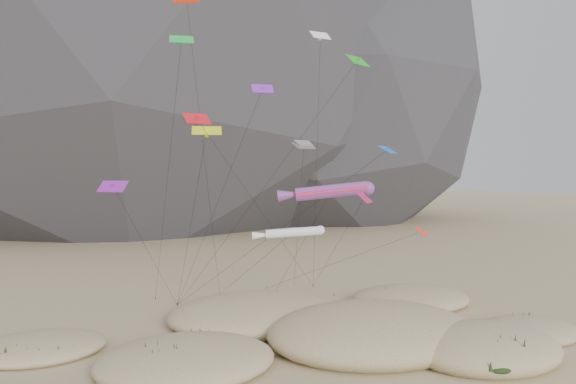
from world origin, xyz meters
The scene contains 9 objects.
ground centered at (0.00, 0.00, 0.00)m, with size 500.00×500.00×0.00m, color #CCB789.
dunes centered at (-0.10, 4.63, 0.72)m, with size 47.53×37.16×4.12m.
dune_grass centered at (-1.01, 3.37, 0.82)m, with size 43.25×28.72×1.51m.
kite_stakes centered at (1.20, 24.29, 0.15)m, with size 18.77×6.85×0.30m.
rainbow_tube_kite centered at (3.16, 9.04, 12.26)m, with size 7.87×14.58×13.20m.
white_tube_kite centered at (-1.54, 6.84, 9.09)m, with size 5.93×15.43×9.68m.
orange_parafoil centered at (-7.85, 14.41, 28.35)m, with size 7.23×10.83×29.28m.
multi_parafoil centered at (2.79, 13.14, 16.29)m, with size 6.94×15.12×16.94m.
delta_kites centered at (0.20, 11.32, 17.82)m, with size 29.31×23.32×28.32m.
Camera 1 is at (-20.38, -34.01, 14.23)m, focal length 35.00 mm.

